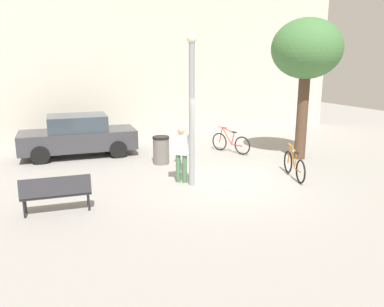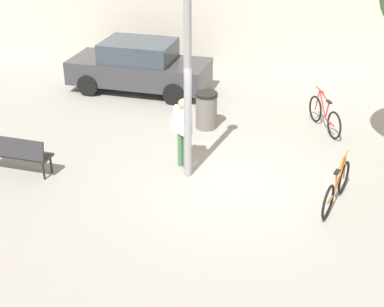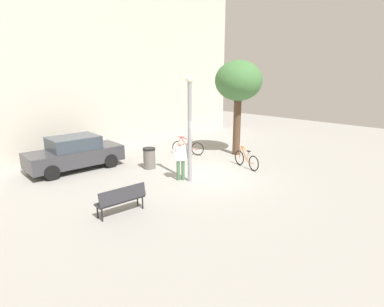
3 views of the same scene
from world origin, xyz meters
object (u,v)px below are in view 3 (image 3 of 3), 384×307
at_px(bicycle_red, 188,148).
at_px(trash_bin, 149,158).
at_px(person_by_lamppost, 181,158).
at_px(bicycle_orange, 246,160).
at_px(park_bench, 121,198).
at_px(plaza_tree, 238,82).
at_px(parked_car_charcoal, 75,153).
at_px(lamppost, 190,125).

distance_m(bicycle_red, trash_bin, 3.07).
xyz_separation_m(person_by_lamppost, bicycle_orange, (3.35, -0.96, -0.58)).
bearing_deg(park_bench, plaza_tree, 12.31).
distance_m(plaza_tree, trash_bin, 6.09).
distance_m(parked_car_charcoal, trash_bin, 3.41).
relative_size(person_by_lamppost, parked_car_charcoal, 0.39).
bearing_deg(bicycle_orange, person_by_lamppost, 164.01).
height_order(park_bench, plaza_tree, plaza_tree).
bearing_deg(plaza_tree, parked_car_charcoal, 153.48).
bearing_deg(bicycle_orange, park_bench, -179.58).
height_order(bicycle_red, bicycle_orange, same).
xyz_separation_m(park_bench, parked_car_charcoal, (1.26, 5.57, 0.23)).
height_order(lamppost, park_bench, lamppost).
distance_m(lamppost, bicycle_orange, 3.78).
relative_size(park_bench, bicycle_orange, 0.94).
xyz_separation_m(lamppost, plaza_tree, (4.87, 1.23, 1.47)).
xyz_separation_m(lamppost, park_bench, (-3.77, -0.65, -1.81)).
bearing_deg(parked_car_charcoal, person_by_lamppost, -62.92).
relative_size(bicycle_red, parked_car_charcoal, 0.39).
xyz_separation_m(lamppost, parked_car_charcoal, (-2.51, 4.91, -1.58)).
distance_m(bicycle_red, parked_car_charcoal, 5.82).
bearing_deg(trash_bin, lamppost, -89.19).
height_order(plaza_tree, bicycle_orange, plaza_tree).
xyz_separation_m(plaza_tree, parked_car_charcoal, (-7.38, 3.68, -3.05)).
xyz_separation_m(bicycle_red, bicycle_orange, (0.17, -3.69, 0.00)).
xyz_separation_m(bicycle_red, parked_car_charcoal, (-5.51, 1.83, 0.39)).
bearing_deg(lamppost, bicycle_red, 45.81).
bearing_deg(park_bench, trash_bin, 41.01).
bearing_deg(bicycle_orange, plaza_tree, 47.15).
xyz_separation_m(park_bench, bicycle_red, (6.77, 3.74, -0.16)).
distance_m(park_bench, bicycle_red, 7.73).
bearing_deg(bicycle_orange, bicycle_red, 92.66).
distance_m(park_bench, plaza_tree, 9.43).
xyz_separation_m(lamppost, bicycle_orange, (3.17, -0.60, -1.97)).
distance_m(person_by_lamppost, plaza_tree, 5.87).
xyz_separation_m(person_by_lamppost, park_bench, (-3.59, -1.01, -0.42)).
distance_m(plaza_tree, bicycle_orange, 4.26).
height_order(lamppost, parked_car_charcoal, lamppost).
relative_size(plaza_tree, parked_car_charcoal, 1.15).
relative_size(lamppost, park_bench, 2.60).
relative_size(bicycle_red, bicycle_orange, 0.96).
bearing_deg(person_by_lamppost, bicycle_red, 40.65).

